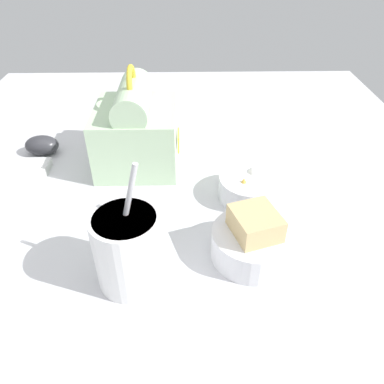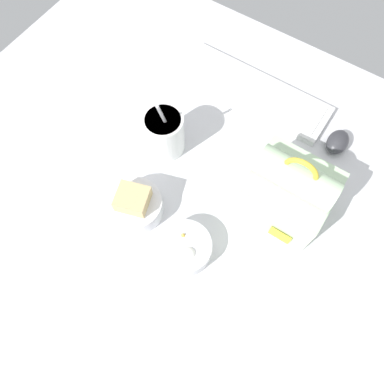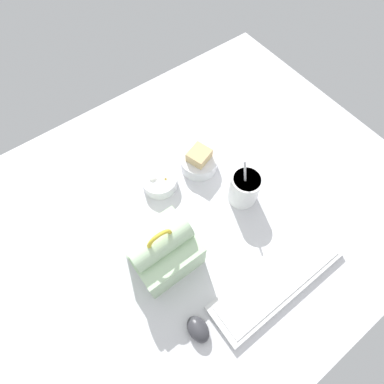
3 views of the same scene
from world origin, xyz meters
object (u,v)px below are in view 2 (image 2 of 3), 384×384
object	(u,v)px
keyboard	(252,90)
soup_cup	(164,133)
computer_mouse	(338,142)
bento_bowl_snacks	(185,248)
bento_bowl_sandwich	(135,205)
lunch_bag	(289,191)

from	to	relation	value
keyboard	soup_cup	world-z (taller)	soup_cup
keyboard	soup_cup	xyz separation A→B (cm)	(-9.43, -25.40, 4.78)
soup_cup	computer_mouse	world-z (taller)	soup_cup
bento_bowl_snacks	computer_mouse	bearing A→B (deg)	68.91
soup_cup	bento_bowl_snacks	size ratio (longest dim) A/B	1.63
bento_bowl_snacks	computer_mouse	size ratio (longest dim) A/B	1.63
keyboard	bento_bowl_sandwich	world-z (taller)	bento_bowl_sandwich
soup_cup	bento_bowl_snacks	bearing A→B (deg)	-46.14
keyboard	bento_bowl_snacks	bearing A→B (deg)	-78.71
soup_cup	keyboard	bearing A→B (deg)	69.63
keyboard	computer_mouse	world-z (taller)	computer_mouse
bento_bowl_sandwich	computer_mouse	size ratio (longest dim) A/B	1.73
soup_cup	bento_bowl_sandwich	distance (cm)	17.94
bento_bowl_snacks	lunch_bag	bearing A→B (deg)	59.55
keyboard	bento_bowl_snacks	distance (cm)	45.34
soup_cup	computer_mouse	xyz separation A→B (cm)	(34.32, 22.48, -3.80)
lunch_bag	computer_mouse	size ratio (longest dim) A/B	2.85
computer_mouse	bento_bowl_snacks	bearing A→B (deg)	-111.09
keyboard	bento_bowl_sandwich	size ratio (longest dim) A/B	3.38
bento_bowl_sandwich	computer_mouse	world-z (taller)	bento_bowl_sandwich
soup_cup	computer_mouse	bearing A→B (deg)	33.22
keyboard	bento_bowl_sandwich	bearing A→B (deg)	-97.22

